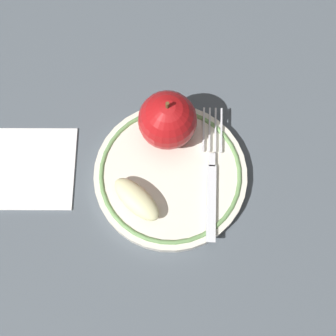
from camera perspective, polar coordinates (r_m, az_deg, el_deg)
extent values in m
plane|color=#4C545C|center=(0.64, 0.21, 0.04)|extent=(2.00, 2.00, 0.00)
cylinder|color=silver|center=(0.62, 0.00, -0.93)|extent=(0.20, 0.20, 0.02)
torus|color=#6B9757|center=(0.62, 0.00, -0.70)|extent=(0.19, 0.19, 0.01)
sphere|color=#AD1416|center=(0.60, -0.40, 5.82)|extent=(0.08, 0.08, 0.08)
cylinder|color=brown|center=(0.56, -0.43, 7.62)|extent=(0.00, 0.00, 0.01)
ellipsoid|color=beige|center=(0.59, -3.84, -3.82)|extent=(0.08, 0.07, 0.02)
cube|color=silver|center=(0.60, 5.29, -4.23)|extent=(0.10, 0.02, 0.00)
cube|color=silver|center=(0.62, 5.38, 1.14)|extent=(0.02, 0.01, 0.00)
cube|color=silver|center=(0.64, 6.51, 4.61)|extent=(0.06, 0.01, 0.00)
cube|color=silver|center=(0.64, 5.80, 4.64)|extent=(0.06, 0.01, 0.00)
cube|color=silver|center=(0.64, 5.08, 4.68)|extent=(0.06, 0.01, 0.00)
cube|color=silver|center=(0.64, 4.36, 4.71)|extent=(0.06, 0.01, 0.00)
cube|color=white|center=(0.66, -17.05, 0.03)|extent=(0.13, 0.14, 0.01)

